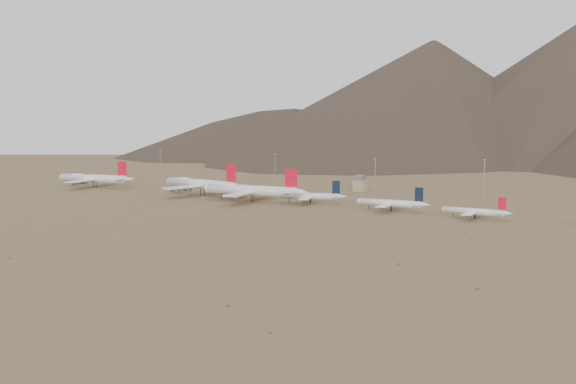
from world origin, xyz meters
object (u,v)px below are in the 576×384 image
Objects in this scene: widebody_east at (251,190)px; narrowbody_b at (392,203)px; narrowbody_a at (311,196)px; widebody_centre at (201,184)px; control_tower at (360,184)px; widebody_west at (94,178)px.

widebody_east is 94.05m from narrowbody_b.
narrowbody_a is 57.22m from narrowbody_b.
widebody_centre is at bearing 162.74° from narrowbody_a.
narrowbody_a reaches higher than control_tower.
widebody_west is 5.72× the size of control_tower.
narrowbody_b is at bearing -11.97° from widebody_west.
widebody_west is at bearing -170.38° from widebody_centre.
narrowbody_b is (250.85, 1.98, -2.43)m from widebody_west.
widebody_centre is 144.18m from narrowbody_b.
widebody_west is 106.80m from widebody_centre.
widebody_west is 1.56× the size of narrowbody_b.
narrowbody_a is at bearing 169.29° from narrowbody_b.
narrowbody_a is (193.85, 6.96, -2.37)m from widebody_west.
widebody_centre is 116.29m from control_tower.
widebody_east reaches higher than narrowbody_b.
widebody_west is at bearing 174.74° from narrowbody_b.
widebody_east is 1.69× the size of narrowbody_a.
widebody_east is 1.64× the size of narrowbody_b.
widebody_west is at bearing 166.69° from widebody_east.
widebody_west is 1.61× the size of narrowbody_a.
widebody_centre is 1.81× the size of narrowbody_a.
narrowbody_a is 3.55× the size of control_tower.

